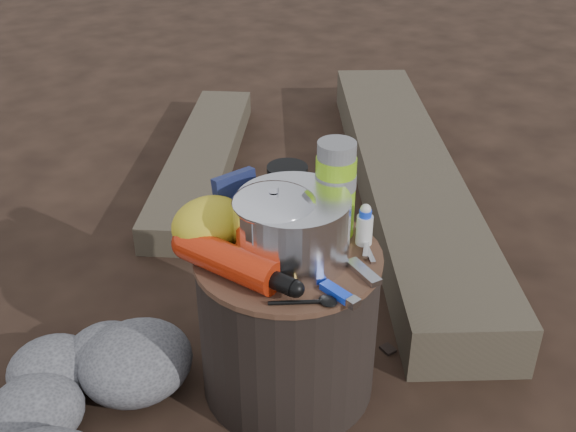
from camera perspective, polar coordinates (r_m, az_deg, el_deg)
ground at (r=1.75m, az=0.00°, el=-13.56°), size 60.00×60.00×0.00m
stump at (r=1.63m, az=0.00°, el=-8.77°), size 0.41×0.41×0.38m
log_main at (r=2.51m, az=9.69°, el=3.15°), size 1.35×1.69×0.16m
log_small at (r=2.69m, az=-7.04°, el=4.69°), size 0.97×1.04×0.10m
foil_windscreen at (r=1.46m, az=0.44°, el=-1.01°), size 0.24×0.24×0.15m
camping_pot at (r=1.44m, az=-1.17°, el=-0.90°), size 0.17×0.17×0.17m
fuel_bottle at (r=1.43m, az=-4.88°, el=-3.73°), size 0.16×0.31×0.07m
thermos at (r=1.53m, az=3.94°, el=2.19°), size 0.09×0.09×0.22m
travel_mug at (r=1.61m, az=-0.05°, el=1.88°), size 0.09×0.09×0.14m
stuff_sack at (r=1.52m, az=-6.56°, el=-0.66°), size 0.17×0.14×0.12m
food_pouch at (r=1.58m, az=-4.30°, el=1.26°), size 0.11×0.02×0.13m
lighter at (r=1.39m, az=4.03°, el=-6.29°), size 0.03×0.10×0.02m
multitool at (r=1.45m, az=6.28°, el=-4.65°), size 0.04×0.10×0.01m
pot_grabber at (r=1.54m, az=6.43°, el=-2.27°), size 0.12×0.14×0.01m
spork at (r=1.37m, az=0.73°, el=-7.14°), size 0.12×0.10×0.01m
squeeze_bottle at (r=1.53m, az=6.36°, el=-0.86°), size 0.04×0.04×0.09m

